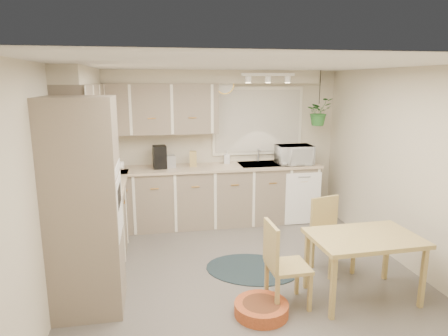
{
  "coord_description": "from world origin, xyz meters",
  "views": [
    {
      "loc": [
        -1.02,
        -4.21,
        2.23
      ],
      "look_at": [
        -0.14,
        0.55,
        1.18
      ],
      "focal_mm": 32.0,
      "sensor_mm": 36.0,
      "label": 1
    }
  ],
  "objects": [
    {
      "name": "knife_block",
      "position": [
        -0.39,
        1.85,
        1.06
      ],
      "size": [
        0.12,
        0.12,
        0.24
      ],
      "primitive_type": "cube",
      "rotation": [
        0.0,
        0.0,
        -0.11
      ],
      "color": "tan",
      "rests_on": "counter_back"
    },
    {
      "name": "wall_oven_face",
      "position": [
        -1.35,
        -0.38,
        1.05
      ],
      "size": [
        0.02,
        0.56,
        0.58
      ],
      "primitive_type": "cube",
      "color": "white",
      "rests_on": "oven_stack"
    },
    {
      "name": "base_cab_left",
      "position": [
        -1.7,
        0.88,
        0.45
      ],
      "size": [
        0.6,
        1.85,
        0.9
      ],
      "primitive_type": "cube",
      "color": "gray",
      "rests_on": "floor"
    },
    {
      "name": "pet_bed",
      "position": [
        -0.03,
        -0.83,
        0.06
      ],
      "size": [
        0.7,
        0.7,
        0.12
      ],
      "primitive_type": "cylinder",
      "rotation": [
        0.0,
        0.0,
        -0.41
      ],
      "color": "#C65527",
      "rests_on": "floor"
    },
    {
      "name": "coffee_maker",
      "position": [
        -0.9,
        1.8,
        1.11
      ],
      "size": [
        0.21,
        0.25,
        0.34
      ],
      "primitive_type": "cube",
      "rotation": [
        0.0,
        0.0,
        0.08
      ],
      "color": "black",
      "rests_on": "counter_back"
    },
    {
      "name": "soffit_left",
      "position": [
        -1.85,
        1.0,
        2.3
      ],
      "size": [
        0.3,
        2.0,
        0.2
      ],
      "primitive_type": "cube",
      "color": "beige",
      "rests_on": "wall_left"
    },
    {
      "name": "base_cab_back",
      "position": [
        -0.2,
        1.8,
        0.45
      ],
      "size": [
        3.6,
        0.6,
        0.9
      ],
      "primitive_type": "cube",
      "color": "gray",
      "rests_on": "floor"
    },
    {
      "name": "upper_cab_back",
      "position": [
        -1.0,
        1.93,
        1.83
      ],
      "size": [
        2.0,
        0.35,
        0.75
      ],
      "primitive_type": "cube",
      "color": "gray",
      "rests_on": "wall_back"
    },
    {
      "name": "wall_back",
      "position": [
        0.0,
        2.1,
        1.2
      ],
      "size": [
        4.0,
        0.04,
        2.4
      ],
      "primitive_type": "cube",
      "color": "beige",
      "rests_on": "floor"
    },
    {
      "name": "braided_rug",
      "position": [
        0.12,
        0.12,
        0.01
      ],
      "size": [
        1.36,
        1.2,
        0.01
      ],
      "primitive_type": "ellipsoid",
      "rotation": [
        0.0,
        0.0,
        -0.38
      ],
      "color": "black",
      "rests_on": "floor"
    },
    {
      "name": "ceiling",
      "position": [
        0.0,
        0.0,
        2.4
      ],
      "size": [
        4.2,
        4.2,
        0.0
      ],
      "primitive_type": "plane",
      "color": "silver",
      "rests_on": "wall_back"
    },
    {
      "name": "floor",
      "position": [
        0.0,
        0.0,
        0.0
      ],
      "size": [
        4.2,
        4.2,
        0.0
      ],
      "primitive_type": "plane",
      "color": "#5E5953",
      "rests_on": "ground"
    },
    {
      "name": "window_blinds",
      "position": [
        0.7,
        2.07,
        1.6
      ],
      "size": [
        1.4,
        0.02,
        1.0
      ],
      "primitive_type": "cube",
      "color": "beige",
      "rests_on": "wall_back"
    },
    {
      "name": "wall_clock",
      "position": [
        0.15,
        2.07,
        2.18
      ],
      "size": [
        0.3,
        0.03,
        0.3
      ],
      "primitive_type": "cylinder",
      "rotation": [
        1.57,
        0.0,
        0.0
      ],
      "color": "gold",
      "rests_on": "wall_back"
    },
    {
      "name": "track_light_bar",
      "position": [
        0.7,
        1.55,
        2.33
      ],
      "size": [
        0.8,
        0.04,
        0.04
      ],
      "primitive_type": "cube",
      "color": "white",
      "rests_on": "ceiling"
    },
    {
      "name": "soffit_back",
      "position": [
        -0.2,
        1.95,
        2.3
      ],
      "size": [
        3.6,
        0.3,
        0.2
      ],
      "primitive_type": "cube",
      "color": "beige",
      "rests_on": "wall_back"
    },
    {
      "name": "dishwasher_front",
      "position": [
        1.3,
        1.49,
        0.42
      ],
      "size": [
        0.58,
        0.02,
        0.83
      ],
      "primitive_type": "cube",
      "color": "white",
      "rests_on": "base_cab_back"
    },
    {
      "name": "soap_bottle",
      "position": [
        0.16,
        1.95,
        0.99
      ],
      "size": [
        0.12,
        0.22,
        0.1
      ],
      "primitive_type": "imported",
      "rotation": [
        0.0,
        0.0,
        -0.12
      ],
      "color": "white",
      "rests_on": "counter_back"
    },
    {
      "name": "window_frame",
      "position": [
        0.7,
        2.08,
        1.6
      ],
      "size": [
        1.5,
        0.02,
        1.1
      ],
      "primitive_type": "cube",
      "color": "silver",
      "rests_on": "wall_back"
    },
    {
      "name": "chair_left",
      "position": [
        0.28,
        -0.69,
        0.44
      ],
      "size": [
        0.42,
        0.42,
        0.88
      ],
      "primitive_type": "cube",
      "rotation": [
        0.0,
        0.0,
        -1.55
      ],
      "color": "tan",
      "rests_on": "floor"
    },
    {
      "name": "hanging_plant",
      "position": [
        1.58,
        1.7,
        1.72
      ],
      "size": [
        0.5,
        0.53,
        0.34
      ],
      "primitive_type": "imported",
      "rotation": [
        0.0,
        0.0,
        0.3
      ],
      "color": "#2B6B2B",
      "rests_on": "ceiling"
    },
    {
      "name": "counter_left",
      "position": [
        -1.69,
        0.88,
        0.92
      ],
      "size": [
        0.64,
        1.89,
        0.04
      ],
      "primitive_type": "cube",
      "color": "beige",
      "rests_on": "base_cab_left"
    },
    {
      "name": "sink",
      "position": [
        0.7,
        1.8,
        0.9
      ],
      "size": [
        0.7,
        0.48,
        0.1
      ],
      "primitive_type": "cube",
      "color": "#AAADB2",
      "rests_on": "counter_back"
    },
    {
      "name": "wall_front",
      "position": [
        0.0,
        -2.1,
        1.2
      ],
      "size": [
        4.0,
        0.04,
        2.4
      ],
      "primitive_type": "cube",
      "color": "beige",
      "rests_on": "floor"
    },
    {
      "name": "wall_right",
      "position": [
        2.0,
        0.0,
        1.2
      ],
      "size": [
        0.04,
        4.2,
        2.4
      ],
      "primitive_type": "cube",
      "color": "beige",
      "rests_on": "floor"
    },
    {
      "name": "upper_cab_left",
      "position": [
        -1.82,
        1.0,
        1.83
      ],
      "size": [
        0.35,
        2.0,
        0.75
      ],
      "primitive_type": "cube",
      "color": "gray",
      "rests_on": "wall_left"
    },
    {
      "name": "dining_table",
      "position": [
        1.09,
        -0.71,
        0.34
      ],
      "size": [
        1.11,
        0.76,
        0.69
      ],
      "primitive_type": "cube",
      "rotation": [
        0.0,
        0.0,
        0.03
      ],
      "color": "tan",
      "rests_on": "floor"
    },
    {
      "name": "range_hood",
      "position": [
        -1.7,
        0.3,
        1.4
      ],
      "size": [
        0.4,
        0.6,
        0.14
      ],
      "primitive_type": "cube",
      "color": "white",
      "rests_on": "upper_cab_left"
    },
    {
      "name": "counter_back",
      "position": [
        -0.2,
        1.79,
        0.92
      ],
      "size": [
        3.64,
        0.64,
        0.04
      ],
      "primitive_type": "cube",
      "color": "beige",
      "rests_on": "base_cab_back"
    },
    {
      "name": "cooktop",
      "position": [
        -1.68,
        0.3,
        0.94
      ],
      "size": [
        0.52,
        0.58,
        0.02
      ],
      "primitive_type": "cube",
      "color": "white",
      "rests_on": "counter_left"
    },
    {
      "name": "wall_left",
      "position": [
        -2.0,
        0.0,
        1.2
      ],
      "size": [
        0.04,
        4.2,
        2.4
      ],
      "primitive_type": "cube",
      "color": "beige",
      "rests_on": "floor"
    },
    {
      "name": "oven_stack",
      "position": [
        -1.68,
        -0.38,
        1.05
      ],
      "size": [
        0.65,
        0.65,
        2.1
      ],
      "primitive_type": "cube",
      "color": "gray",
      "rests_on": "floor"
    },
    {
      "name": "toaster",
      "position": [
        -0.83,
        1.82,
        1.03
      ],
      "size": [
        0.33,
        0.22,
        0.19
      ],
      "primitive_type": "cube",
      "rotation": [
        0.0,
        0.0,
        0.17
      ],
      "color": "#AAADB2",
      "rests_on": "counter_back"
    },
    {
      "name": "microwave",
      "position": [
        1.2,
        1.7,
        1.13
      ],
      "size": [
        0.56,
        0.31,
        0.37
      ],
      "primitive_type": "imported",
      "rotation": [
        0.0,
        0.0,
        0.01
      ],
      "color": "white",
      "rests_on": "counter_back"
    },
    {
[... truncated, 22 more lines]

